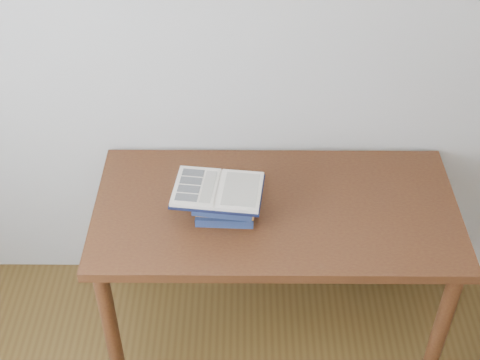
{
  "coord_description": "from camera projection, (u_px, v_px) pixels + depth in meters",
  "views": [
    {
      "loc": [
        -0.04,
        -0.47,
        2.46
      ],
      "look_at": [
        -0.05,
        1.32,
        0.92
      ],
      "focal_mm": 50.0,
      "sensor_mm": 36.0,
      "label": 1
    }
  ],
  "objects": [
    {
      "name": "desk",
      "position": [
        275.0,
        225.0,
        2.59
      ],
      "size": [
        1.38,
        0.69,
        0.74
      ],
      "color": "#4B2A12",
      "rests_on": "ground"
    },
    {
      "name": "open_book",
      "position": [
        218.0,
        190.0,
        2.4
      ],
      "size": [
        0.34,
        0.26,
        0.03
      ],
      "rotation": [
        0.0,
        0.0,
        -0.12
      ],
      "color": "black",
      "rests_on": "book_stack"
    },
    {
      "name": "book_stack",
      "position": [
        225.0,
        203.0,
        2.45
      ],
      "size": [
        0.24,
        0.19,
        0.12
      ],
      "color": "#19214D",
      "rests_on": "desk"
    }
  ]
}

